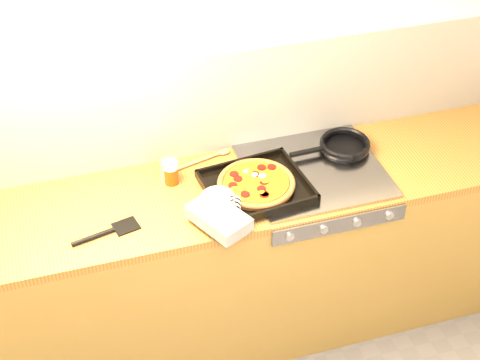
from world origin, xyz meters
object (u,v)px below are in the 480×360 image
object	(u,v)px
frying_pan	(344,145)
tomato_can	(169,170)
juice_glass	(171,173)
pizza_on_tray	(245,192)

from	to	relation	value
frying_pan	tomato_can	world-z (taller)	tomato_can
tomato_can	frying_pan	bearing A→B (deg)	-2.04
tomato_can	juice_glass	bearing A→B (deg)	-77.30
pizza_on_tray	frying_pan	size ratio (longest dim) A/B	1.46
frying_pan	juice_glass	distance (m)	0.81
pizza_on_tray	frying_pan	xyz separation A→B (m)	(0.54, 0.20, -0.01)
pizza_on_tray	frying_pan	bearing A→B (deg)	20.53
pizza_on_tray	juice_glass	bearing A→B (deg)	142.66
frying_pan	tomato_can	size ratio (longest dim) A/B	3.65
frying_pan	tomato_can	bearing A→B (deg)	177.96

